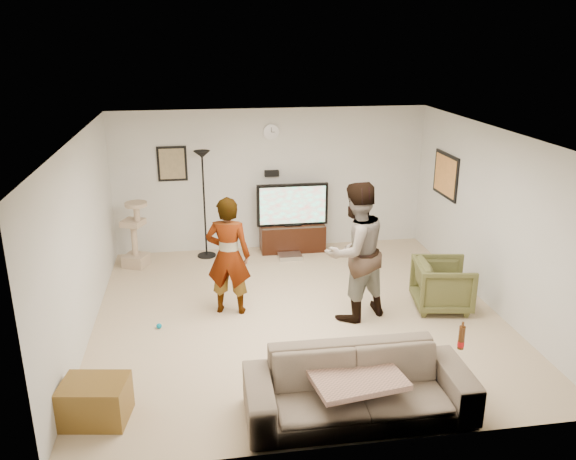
{
  "coord_description": "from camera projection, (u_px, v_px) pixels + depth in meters",
  "views": [
    {
      "loc": [
        -1.26,
        -7.14,
        3.69
      ],
      "look_at": [
        -0.1,
        0.2,
        1.17
      ],
      "focal_mm": 36.13,
      "sensor_mm": 36.0,
      "label": 1
    }
  ],
  "objects": [
    {
      "name": "wall_back",
      "position": [
        271.0,
        180.0,
        10.22
      ],
      "size": [
        5.5,
        0.04,
        2.5
      ],
      "primitive_type": "cube",
      "color": "silver",
      "rests_on": "floor"
    },
    {
      "name": "picture_back",
      "position": [
        172.0,
        164.0,
        9.84
      ],
      "size": [
        0.42,
        0.03,
        0.52
      ],
      "primitive_type": "cube",
      "color": "#7E7052",
      "rests_on": "wall_back"
    },
    {
      "name": "tv",
      "position": [
        292.0,
        205.0,
        10.17
      ],
      "size": [
        1.26,
        0.08,
        0.75
      ],
      "primitive_type": "cube",
      "color": "black",
      "rests_on": "tv_stand"
    },
    {
      "name": "armchair",
      "position": [
        443.0,
        285.0,
        8.13
      ],
      "size": [
        0.89,
        0.87,
        0.7
      ],
      "primitive_type": "imported",
      "rotation": [
        0.0,
        0.0,
        1.41
      ],
      "color": "#4D4E29",
      "rests_on": "floor"
    },
    {
      "name": "floor",
      "position": [
        298.0,
        315.0,
        8.05
      ],
      "size": [
        5.5,
        5.5,
        0.02
      ],
      "primitive_type": "cube",
      "color": "#CAAD89",
      "rests_on": "ground"
    },
    {
      "name": "cat_tree",
      "position": [
        134.0,
        234.0,
        9.54
      ],
      "size": [
        0.47,
        0.47,
        1.12
      ],
      "primitive_type": "cube",
      "rotation": [
        0.0,
        0.0,
        -0.41
      ],
      "color": "tan",
      "rests_on": "floor"
    },
    {
      "name": "tv_stand",
      "position": [
        292.0,
        237.0,
        10.37
      ],
      "size": [
        1.14,
        0.45,
        0.47
      ],
      "primitive_type": "cube",
      "color": "black",
      "rests_on": "floor"
    },
    {
      "name": "wall_front",
      "position": [
        352.0,
        328.0,
        5.08
      ],
      "size": [
        5.5,
        0.04,
        2.5
      ],
      "primitive_type": "cube",
      "color": "silver",
      "rests_on": "floor"
    },
    {
      "name": "wall_left",
      "position": [
        82.0,
        240.0,
        7.24
      ],
      "size": [
        0.04,
        5.5,
        2.5
      ],
      "primitive_type": "cube",
      "color": "silver",
      "rests_on": "floor"
    },
    {
      "name": "side_table",
      "position": [
        95.0,
        401.0,
        5.78
      ],
      "size": [
        0.71,
        0.58,
        0.43
      ],
      "primitive_type": "cube",
      "rotation": [
        0.0,
        0.0,
        -0.16
      ],
      "color": "brown",
      "rests_on": "floor"
    },
    {
      "name": "sofa",
      "position": [
        359.0,
        386.0,
        5.82
      ],
      "size": [
        2.29,
        0.92,
        0.67
      ],
      "primitive_type": "imported",
      "rotation": [
        0.0,
        0.0,
        -0.01
      ],
      "color": "#66594B",
      "rests_on": "floor"
    },
    {
      "name": "throw_blanket",
      "position": [
        356.0,
        376.0,
        5.78
      ],
      "size": [
        1.0,
        0.83,
        0.06
      ],
      "primitive_type": "cube",
      "rotation": [
        0.0,
        0.0,
        0.15
      ],
      "color": "tan",
      "rests_on": "sofa"
    },
    {
      "name": "wall_speaker",
      "position": [
        272.0,
        173.0,
        10.12
      ],
      "size": [
        0.25,
        0.1,
        0.1
      ],
      "primitive_type": "cube",
      "color": "black",
      "rests_on": "wall_back"
    },
    {
      "name": "tv_screen",
      "position": [
        293.0,
        205.0,
        10.13
      ],
      "size": [
        1.16,
        0.01,
        0.66
      ],
      "primitive_type": "cube",
      "color": "#51DEAD",
      "rests_on": "tv"
    },
    {
      "name": "beer_bottle",
      "position": [
        461.0,
        338.0,
        5.83
      ],
      "size": [
        0.06,
        0.06,
        0.25
      ],
      "primitive_type": "cylinder",
      "color": "#532C11",
      "rests_on": "sofa"
    },
    {
      "name": "wall_clock",
      "position": [
        271.0,
        132.0,
        9.92
      ],
      "size": [
        0.26,
        0.04,
        0.26
      ],
      "primitive_type": "cylinder",
      "rotation": [
        1.57,
        0.0,
        0.0
      ],
      "color": "white",
      "rests_on": "wall_back"
    },
    {
      "name": "wall_right",
      "position": [
        493.0,
        219.0,
        8.05
      ],
      "size": [
        0.04,
        5.5,
        2.5
      ],
      "primitive_type": "cube",
      "color": "silver",
      "rests_on": "floor"
    },
    {
      "name": "person_right",
      "position": [
        355.0,
        252.0,
        7.69
      ],
      "size": [
        1.14,
        1.03,
        1.9
      ],
      "primitive_type": "imported",
      "rotation": [
        0.0,
        0.0,
        3.56
      ],
      "color": "#336585",
      "rests_on": "floor"
    },
    {
      "name": "ceiling",
      "position": [
        299.0,
        134.0,
        7.24
      ],
      "size": [
        5.5,
        5.5,
        0.02
      ],
      "primitive_type": "cube",
      "color": "silver",
      "rests_on": "wall_back"
    },
    {
      "name": "toy_ball",
      "position": [
        159.0,
        326.0,
        7.65
      ],
      "size": [
        0.07,
        0.07,
        0.07
      ],
      "primitive_type": "sphere",
      "color": "#057EA8",
      "rests_on": "floor"
    },
    {
      "name": "person_left",
      "position": [
        228.0,
        256.0,
        7.87
      ],
      "size": [
        0.68,
        0.53,
        1.66
      ],
      "primitive_type": "imported",
      "rotation": [
        0.0,
        0.0,
        2.91
      ],
      "color": "#9D9D9D",
      "rests_on": "floor"
    },
    {
      "name": "floor_lamp",
      "position": [
        204.0,
        205.0,
        9.85
      ],
      "size": [
        0.32,
        0.32,
        1.86
      ],
      "primitive_type": "cylinder",
      "color": "black",
      "rests_on": "floor"
    },
    {
      "name": "picture_right",
      "position": [
        446.0,
        175.0,
        9.47
      ],
      "size": [
        0.03,
        0.78,
        0.62
      ],
      "primitive_type": "cube",
      "color": "#D38A44",
      "rests_on": "wall_right"
    },
    {
      "name": "console_box",
      "position": [
        290.0,
        256.0,
        10.05
      ],
      "size": [
        0.4,
        0.3,
        0.07
      ],
      "primitive_type": "cube",
      "color": "silver",
      "rests_on": "floor"
    }
  ]
}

